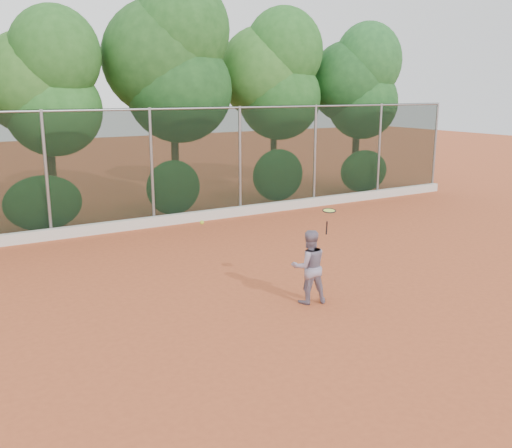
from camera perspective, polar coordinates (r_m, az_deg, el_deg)
ground at (r=11.53m, az=2.58°, el=-7.04°), size 80.00×80.00×0.00m
concrete_curb at (r=17.35m, az=-9.95°, el=0.26°), size 24.00×0.20×0.30m
tennis_player at (r=10.93m, az=5.32°, el=-4.26°), size 0.83×0.72×1.44m
chainlink_fence at (r=17.22m, az=-10.39°, el=5.92°), size 24.09×0.09×3.50m
foliage_backdrop at (r=18.79m, az=-14.55°, el=14.10°), size 23.70×3.63×7.55m
tennis_racket at (r=10.92m, az=7.30°, el=1.13°), size 0.34×0.35×0.51m
tennis_ball_in_flight at (r=9.93m, az=-5.43°, el=0.16°), size 0.07×0.07×0.07m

